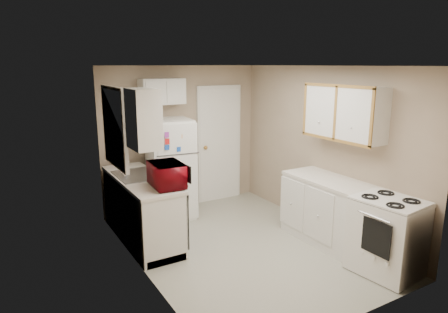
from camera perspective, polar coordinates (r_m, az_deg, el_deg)
floor at (r=5.60m, az=2.66°, el=-12.56°), size 3.80×3.80×0.00m
ceiling at (r=5.05m, az=2.95°, el=12.82°), size 3.80×3.80×0.00m
wall_left at (r=4.60m, az=-11.97°, el=-2.61°), size 3.80×3.80×0.00m
wall_right at (r=6.06m, az=13.95°, el=1.06°), size 3.80×3.80×0.00m
wall_back at (r=6.83m, az=-5.97°, el=2.70°), size 2.80×2.80×0.00m
wall_front at (r=3.82m, az=18.71°, el=-6.31°), size 2.80×2.80×0.00m
left_counter at (r=5.74m, az=-11.67°, el=-7.31°), size 0.60×1.80×0.90m
dishwasher at (r=5.29m, az=-6.54°, el=-8.42°), size 0.03×0.58×0.72m
sink at (r=5.74m, az=-12.35°, el=-3.01°), size 0.54×0.74×0.16m
microwave at (r=5.11m, az=-8.15°, el=-2.63°), size 0.57×0.34×0.37m
soap_bottle at (r=6.17m, az=-14.07°, el=-0.64°), size 0.09×0.10×0.21m
window_blinds at (r=5.52m, az=-15.29°, el=4.05°), size 0.10×0.98×1.08m
upper_cabinet_left at (r=4.73m, az=-11.44°, el=5.27°), size 0.30×0.45×0.70m
refrigerator at (r=6.39m, az=-7.67°, el=-1.78°), size 0.73×0.71×1.59m
cabinet_over_fridge at (r=6.44m, az=-8.86°, el=9.17°), size 0.70×0.30×0.40m
interior_door at (r=7.14m, az=-0.69°, el=1.76°), size 0.86×0.06×2.08m
right_counter at (r=5.53m, az=17.08°, el=-8.41°), size 0.60×2.00×0.90m
stove at (r=5.11m, az=22.21°, el=-10.64°), size 0.68×0.80×0.90m
upper_cabinet_right at (r=5.52m, az=16.79°, el=6.05°), size 0.30×1.20×0.70m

